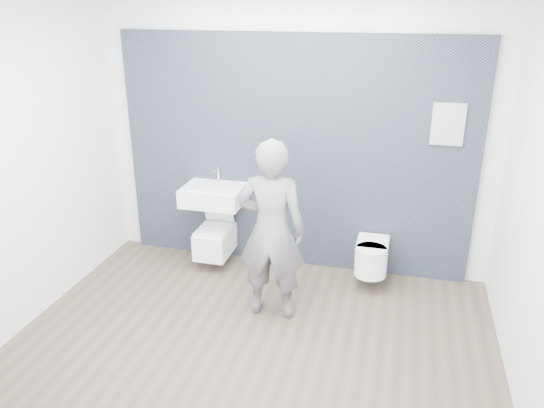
% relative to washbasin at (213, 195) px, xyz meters
% --- Properties ---
extents(ground, '(4.00, 4.00, 0.00)m').
position_rel_washbasin_xyz_m(ground, '(0.78, -1.21, -0.80)').
color(ground, '#4E4334').
rests_on(ground, ground).
extents(room_shell, '(4.00, 4.00, 4.00)m').
position_rel_washbasin_xyz_m(room_shell, '(0.78, -1.21, 0.94)').
color(room_shell, silver).
rests_on(room_shell, ground).
extents(tile_wall, '(3.60, 0.06, 2.40)m').
position_rel_washbasin_xyz_m(tile_wall, '(0.78, 0.26, -0.80)').
color(tile_wall, black).
rests_on(tile_wall, ground).
extents(washbasin, '(0.62, 0.46, 0.46)m').
position_rel_washbasin_xyz_m(washbasin, '(0.00, 0.00, 0.00)').
color(washbasin, white).
rests_on(washbasin, ground).
extents(toilet_square, '(0.34, 0.49, 0.64)m').
position_rel_washbasin_xyz_m(toilet_square, '(0.00, -0.01, -0.50)').
color(toilet_square, white).
rests_on(toilet_square, ground).
extents(toilet_rounded, '(0.32, 0.54, 0.29)m').
position_rel_washbasin_xyz_m(toilet_rounded, '(1.65, -0.04, -0.49)').
color(toilet_rounded, white).
rests_on(toilet_rounded, ground).
extents(info_placard, '(0.29, 0.03, 0.39)m').
position_rel_washbasin_xyz_m(info_placard, '(2.24, 0.22, -0.80)').
color(info_placard, white).
rests_on(info_placard, ground).
extents(visitor, '(0.61, 0.41, 1.64)m').
position_rel_washbasin_xyz_m(visitor, '(0.82, -0.77, 0.02)').
color(visitor, slate).
rests_on(visitor, ground).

